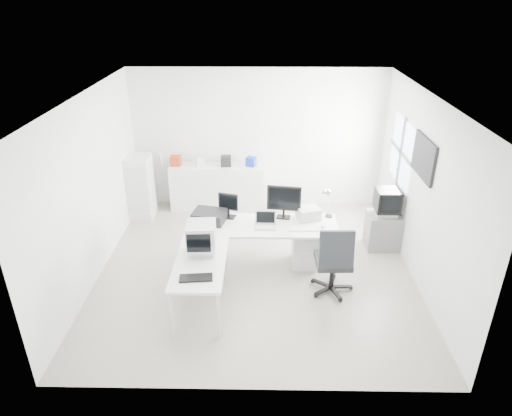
{
  "coord_description": "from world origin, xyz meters",
  "views": [
    {
      "loc": [
        0.11,
        -6.28,
        4.19
      ],
      "look_at": [
        0.0,
        0.2,
        1.0
      ],
      "focal_mm": 32.0,
      "sensor_mm": 36.0,
      "label": 1
    }
  ],
  "objects_px": {
    "drawer_pedestal": "(304,248)",
    "laser_printer": "(308,213)",
    "laptop": "(265,221)",
    "sideboard": "(217,187)",
    "lcd_monitor_small": "(228,206)",
    "side_desk": "(201,284)",
    "filing_cabinet": "(141,187)",
    "office_chair": "(333,258)",
    "crt_monitor": "(201,237)",
    "tv_cabinet": "(383,230)",
    "main_desk": "(262,245)",
    "inkjet_printer": "(209,216)",
    "crt_tv": "(387,202)",
    "lcd_monitor_large": "(284,202)"
  },
  "relations": [
    {
      "from": "drawer_pedestal",
      "to": "crt_monitor",
      "type": "relative_size",
      "value": 1.23
    },
    {
      "from": "laser_printer",
      "to": "crt_monitor",
      "type": "relative_size",
      "value": 0.7
    },
    {
      "from": "main_desk",
      "to": "inkjet_printer",
      "type": "height_order",
      "value": "inkjet_printer"
    },
    {
      "from": "crt_monitor",
      "to": "laser_printer",
      "type": "bearing_deg",
      "value": 31.08
    },
    {
      "from": "lcd_monitor_small",
      "to": "filing_cabinet",
      "type": "bearing_deg",
      "value": 157.16
    },
    {
      "from": "tv_cabinet",
      "to": "crt_monitor",
      "type": "bearing_deg",
      "value": -153.64
    },
    {
      "from": "side_desk",
      "to": "drawer_pedestal",
      "type": "xyz_separation_m",
      "value": [
        1.55,
        1.15,
        -0.08
      ]
    },
    {
      "from": "side_desk",
      "to": "drawer_pedestal",
      "type": "height_order",
      "value": "side_desk"
    },
    {
      "from": "main_desk",
      "to": "office_chair",
      "type": "xyz_separation_m",
      "value": [
        1.05,
        -0.69,
        0.2
      ]
    },
    {
      "from": "lcd_monitor_large",
      "to": "crt_tv",
      "type": "xyz_separation_m",
      "value": [
        1.77,
        0.37,
        -0.18
      ]
    },
    {
      "from": "tv_cabinet",
      "to": "filing_cabinet",
      "type": "xyz_separation_m",
      "value": [
        -4.5,
        1.11,
        0.31
      ]
    },
    {
      "from": "laptop",
      "to": "sideboard",
      "type": "height_order",
      "value": "laptop"
    },
    {
      "from": "filing_cabinet",
      "to": "office_chair",
      "type": "bearing_deg",
      "value": -35.19
    },
    {
      "from": "crt_tv",
      "to": "inkjet_printer",
      "type": "bearing_deg",
      "value": -170.03
    },
    {
      "from": "laptop",
      "to": "office_chair",
      "type": "relative_size",
      "value": 0.31
    },
    {
      "from": "side_desk",
      "to": "crt_monitor",
      "type": "relative_size",
      "value": 2.86
    },
    {
      "from": "laser_printer",
      "to": "filing_cabinet",
      "type": "height_order",
      "value": "filing_cabinet"
    },
    {
      "from": "office_chair",
      "to": "sideboard",
      "type": "xyz_separation_m",
      "value": [
        -1.98,
        2.82,
        -0.11
      ]
    },
    {
      "from": "laptop",
      "to": "sideboard",
      "type": "bearing_deg",
      "value": 115.92
    },
    {
      "from": "inkjet_printer",
      "to": "lcd_monitor_small",
      "type": "height_order",
      "value": "lcd_monitor_small"
    },
    {
      "from": "tv_cabinet",
      "to": "filing_cabinet",
      "type": "relative_size",
      "value": 0.51
    },
    {
      "from": "drawer_pedestal",
      "to": "laser_printer",
      "type": "relative_size",
      "value": 1.76
    },
    {
      "from": "laptop",
      "to": "tv_cabinet",
      "type": "relative_size",
      "value": 0.56
    },
    {
      "from": "lcd_monitor_small",
      "to": "sideboard",
      "type": "distance_m",
      "value": 1.98
    },
    {
      "from": "crt_tv",
      "to": "tv_cabinet",
      "type": "bearing_deg",
      "value": 0.0
    },
    {
      "from": "lcd_monitor_large",
      "to": "drawer_pedestal",
      "type": "bearing_deg",
      "value": -21.3
    },
    {
      "from": "drawer_pedestal",
      "to": "laser_printer",
      "type": "bearing_deg",
      "value": 73.61
    },
    {
      "from": "inkjet_printer",
      "to": "laser_printer",
      "type": "xyz_separation_m",
      "value": [
        1.6,
        0.12,
        0.01
      ]
    },
    {
      "from": "crt_monitor",
      "to": "filing_cabinet",
      "type": "distance_m",
      "value": 3.02
    },
    {
      "from": "main_desk",
      "to": "lcd_monitor_small",
      "type": "relative_size",
      "value": 5.83
    },
    {
      "from": "crt_monitor",
      "to": "inkjet_printer",
      "type": "bearing_deg",
      "value": 87.31
    },
    {
      "from": "laser_printer",
      "to": "crt_monitor",
      "type": "xyz_separation_m",
      "value": [
        -1.6,
        -1.07,
        0.15
      ]
    },
    {
      "from": "lcd_monitor_small",
      "to": "crt_tv",
      "type": "relative_size",
      "value": 0.82
    },
    {
      "from": "laser_printer",
      "to": "crt_monitor",
      "type": "height_order",
      "value": "crt_monitor"
    },
    {
      "from": "office_chair",
      "to": "sideboard",
      "type": "height_order",
      "value": "office_chair"
    },
    {
      "from": "inkjet_printer",
      "to": "filing_cabinet",
      "type": "height_order",
      "value": "filing_cabinet"
    },
    {
      "from": "crt_monitor",
      "to": "office_chair",
      "type": "distance_m",
      "value": 1.95
    },
    {
      "from": "laser_printer",
      "to": "tv_cabinet",
      "type": "height_order",
      "value": "laser_printer"
    },
    {
      "from": "office_chair",
      "to": "tv_cabinet",
      "type": "relative_size",
      "value": 1.82
    },
    {
      "from": "office_chair",
      "to": "lcd_monitor_small",
      "type": "bearing_deg",
      "value": 148.01
    },
    {
      "from": "laser_printer",
      "to": "tv_cabinet",
      "type": "xyz_separation_m",
      "value": [
        1.37,
        0.4,
        -0.53
      ]
    },
    {
      "from": "inkjet_printer",
      "to": "crt_tv",
      "type": "height_order",
      "value": "crt_tv"
    },
    {
      "from": "drawer_pedestal",
      "to": "laptop",
      "type": "distance_m",
      "value": 0.87
    },
    {
      "from": "lcd_monitor_small",
      "to": "crt_monitor",
      "type": "distance_m",
      "value": 1.14
    },
    {
      "from": "filing_cabinet",
      "to": "tv_cabinet",
      "type": "bearing_deg",
      "value": -13.84
    },
    {
      "from": "crt_monitor",
      "to": "tv_cabinet",
      "type": "distance_m",
      "value": 3.39
    },
    {
      "from": "side_desk",
      "to": "crt_tv",
      "type": "relative_size",
      "value": 2.8
    },
    {
      "from": "sideboard",
      "to": "filing_cabinet",
      "type": "height_order",
      "value": "filing_cabinet"
    },
    {
      "from": "main_desk",
      "to": "crt_monitor",
      "type": "bearing_deg",
      "value": -135.0
    },
    {
      "from": "drawer_pedestal",
      "to": "lcd_monitor_large",
      "type": "bearing_deg",
      "value": 150.26
    }
  ]
}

